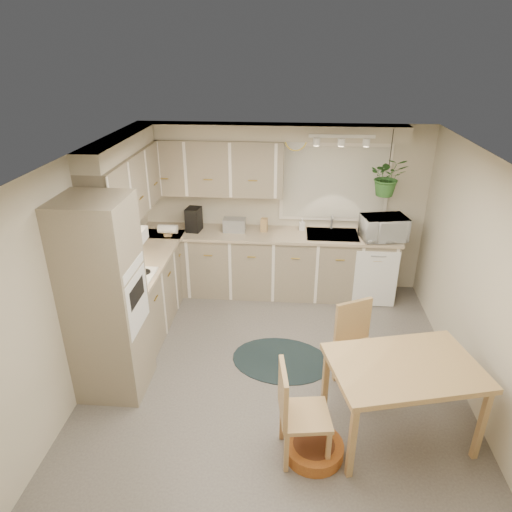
% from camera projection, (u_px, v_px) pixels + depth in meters
% --- Properties ---
extents(floor, '(4.20, 4.20, 0.00)m').
position_uv_depth(floor, '(275.00, 370.00, 5.14)').
color(floor, slate).
rests_on(floor, ground).
extents(ceiling, '(4.20, 4.20, 0.00)m').
position_uv_depth(ceiling, '(280.00, 158.00, 4.13)').
color(ceiling, silver).
rests_on(ceiling, wall_back).
extents(wall_back, '(4.00, 0.04, 2.40)m').
position_uv_depth(wall_back, '(283.00, 208.00, 6.53)').
color(wall_back, beige).
rests_on(wall_back, floor).
extents(wall_front, '(4.00, 0.04, 2.40)m').
position_uv_depth(wall_front, '(264.00, 436.00, 2.74)').
color(wall_front, beige).
rests_on(wall_front, floor).
extents(wall_left, '(0.04, 4.20, 2.40)m').
position_uv_depth(wall_left, '(87.00, 269.00, 4.78)').
color(wall_left, beige).
rests_on(wall_left, floor).
extents(wall_right, '(0.04, 4.20, 2.40)m').
position_uv_depth(wall_right, '(480.00, 283.00, 4.49)').
color(wall_right, beige).
rests_on(wall_right, floor).
extents(base_cab_left, '(0.60, 1.85, 0.90)m').
position_uv_depth(base_cab_left, '(147.00, 291.00, 5.87)').
color(base_cab_left, gray).
rests_on(base_cab_left, floor).
extents(base_cab_back, '(3.60, 0.60, 0.90)m').
position_uv_depth(base_cab_back, '(267.00, 264.00, 6.59)').
color(base_cab_back, gray).
rests_on(base_cab_back, floor).
extents(counter_left, '(0.64, 1.89, 0.04)m').
position_uv_depth(counter_left, '(144.00, 258.00, 5.67)').
color(counter_left, tan).
rests_on(counter_left, base_cab_left).
extents(counter_back, '(3.64, 0.64, 0.04)m').
position_uv_depth(counter_back, '(267.00, 234.00, 6.39)').
color(counter_back, tan).
rests_on(counter_back, base_cab_back).
extents(oven_stack, '(0.65, 0.65, 2.10)m').
position_uv_depth(oven_stack, '(105.00, 300.00, 4.48)').
color(oven_stack, gray).
rests_on(oven_stack, floor).
extents(wall_oven_face, '(0.02, 0.56, 0.58)m').
position_uv_depth(wall_oven_face, '(137.00, 302.00, 4.46)').
color(wall_oven_face, white).
rests_on(wall_oven_face, oven_stack).
extents(upper_cab_left, '(0.35, 2.00, 0.75)m').
position_uv_depth(upper_cab_left, '(128.00, 185.00, 5.41)').
color(upper_cab_left, gray).
rests_on(upper_cab_left, wall_left).
extents(upper_cab_back, '(2.00, 0.35, 0.75)m').
position_uv_depth(upper_cab_back, '(210.00, 167.00, 6.18)').
color(upper_cab_back, gray).
rests_on(upper_cab_back, wall_back).
extents(soffit_left, '(0.30, 2.00, 0.20)m').
position_uv_depth(soffit_left, '(121.00, 144.00, 5.21)').
color(soffit_left, beige).
rests_on(soffit_left, wall_left).
extents(soffit_back, '(3.60, 0.30, 0.20)m').
position_uv_depth(soffit_back, '(269.00, 132.00, 5.95)').
color(soffit_back, beige).
rests_on(soffit_back, wall_back).
extents(cooktop, '(0.52, 0.58, 0.02)m').
position_uv_depth(cooktop, '(129.00, 278.00, 5.14)').
color(cooktop, white).
rests_on(cooktop, counter_left).
extents(range_hood, '(0.40, 0.60, 0.14)m').
position_uv_depth(range_hood, '(122.00, 241.00, 4.95)').
color(range_hood, white).
rests_on(range_hood, upper_cab_left).
extents(window_blinds, '(1.40, 0.02, 1.00)m').
position_uv_depth(window_blinds, '(334.00, 183.00, 6.29)').
color(window_blinds, silver).
rests_on(window_blinds, wall_back).
extents(window_frame, '(1.50, 0.02, 1.10)m').
position_uv_depth(window_frame, '(334.00, 183.00, 6.30)').
color(window_frame, silver).
rests_on(window_frame, wall_back).
extents(sink, '(0.70, 0.48, 0.10)m').
position_uv_depth(sink, '(332.00, 237.00, 6.34)').
color(sink, '#A1A4A8').
rests_on(sink, counter_back).
extents(dishwasher_front, '(0.58, 0.02, 0.83)m').
position_uv_depth(dishwasher_front, '(375.00, 279.00, 6.21)').
color(dishwasher_front, white).
rests_on(dishwasher_front, base_cab_back).
extents(track_light_bar, '(0.80, 0.04, 0.04)m').
position_uv_depth(track_light_bar, '(342.00, 136.00, 5.51)').
color(track_light_bar, white).
rests_on(track_light_bar, ceiling).
extents(wall_clock, '(0.30, 0.03, 0.30)m').
position_uv_depth(wall_clock, '(296.00, 140.00, 6.08)').
color(wall_clock, gold).
rests_on(wall_clock, wall_back).
extents(dining_table, '(1.45, 1.14, 0.81)m').
position_uv_depth(dining_table, '(399.00, 400.00, 4.13)').
color(dining_table, tan).
rests_on(dining_table, floor).
extents(chair_left, '(0.49, 0.49, 0.93)m').
position_uv_depth(chair_left, '(305.00, 413.00, 3.91)').
color(chair_left, tan).
rests_on(chair_left, floor).
extents(chair_back, '(0.59, 0.59, 0.94)m').
position_uv_depth(chair_back, '(362.00, 350.00, 4.71)').
color(chair_back, tan).
rests_on(chair_back, floor).
extents(braided_rug, '(1.26, 1.02, 0.01)m').
position_uv_depth(braided_rug, '(281.00, 360.00, 5.30)').
color(braided_rug, black).
rests_on(braided_rug, floor).
extents(pet_bed, '(0.57, 0.57, 0.12)m').
position_uv_depth(pet_bed, '(314.00, 449.00, 4.07)').
color(pet_bed, '#A86221').
rests_on(pet_bed, floor).
extents(microwave, '(0.63, 0.43, 0.39)m').
position_uv_depth(microwave, '(384.00, 225.00, 6.10)').
color(microwave, white).
rests_on(microwave, counter_back).
extents(soap_bottle, '(0.09, 0.17, 0.08)m').
position_uv_depth(soap_bottle, '(302.00, 227.00, 6.47)').
color(soap_bottle, white).
rests_on(soap_bottle, counter_back).
extents(hanging_plant, '(0.47, 0.52, 0.39)m').
position_uv_depth(hanging_plant, '(387.00, 181.00, 5.84)').
color(hanging_plant, '#2E6127').
rests_on(hanging_plant, ceiling).
extents(coffee_maker, '(0.22, 0.25, 0.34)m').
position_uv_depth(coffee_maker, '(194.00, 219.00, 6.39)').
color(coffee_maker, black).
rests_on(coffee_maker, counter_back).
extents(toaster, '(0.31, 0.18, 0.19)m').
position_uv_depth(toaster, '(234.00, 225.00, 6.40)').
color(toaster, '#A1A4A8').
rests_on(toaster, counter_back).
extents(knife_block, '(0.10, 0.10, 0.19)m').
position_uv_depth(knife_block, '(264.00, 225.00, 6.39)').
color(knife_block, tan).
rests_on(knife_block, counter_back).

